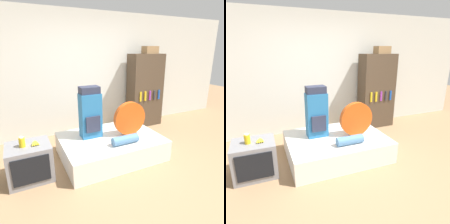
{
  "view_description": "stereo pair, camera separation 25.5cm",
  "coord_description": "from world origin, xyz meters",
  "views": [
    {
      "loc": [
        -1.46,
        -2.17,
        1.83
      ],
      "look_at": [
        -0.05,
        0.71,
        0.81
      ],
      "focal_mm": 32.0,
      "sensor_mm": 36.0,
      "label": 1
    },
    {
      "loc": [
        -1.23,
        -2.27,
        1.83
      ],
      "look_at": [
        -0.05,
        0.71,
        0.81
      ],
      "focal_mm": 32.0,
      "sensor_mm": 36.0,
      "label": 2
    }
  ],
  "objects": [
    {
      "name": "sleeping_roll",
      "position": [
        0.02,
        0.36,
        0.43
      ],
      "size": [
        0.45,
        0.14,
        0.14
      ],
      "color": "teal",
      "rests_on": "bed"
    },
    {
      "name": "tent_bag",
      "position": [
        0.28,
        0.67,
        0.66
      ],
      "size": [
        0.6,
        0.09,
        0.6
      ],
      "color": "#D14C14",
      "rests_on": "bed"
    },
    {
      "name": "wall_back",
      "position": [
        0.0,
        2.06,
        1.3
      ],
      "size": [
        8.0,
        0.05,
        2.6
      ],
      "color": "silver",
      "rests_on": "ground_plane"
    },
    {
      "name": "bed",
      "position": [
        -0.08,
        0.71,
        0.18
      ],
      "size": [
        1.69,
        1.24,
        0.36
      ],
      "color": "silver",
      "rests_on": "ground_plane"
    },
    {
      "name": "banana_bunch",
      "position": [
        -1.32,
        0.61,
        0.55
      ],
      "size": [
        0.12,
        0.16,
        0.03
      ],
      "color": "yellow",
      "rests_on": "television"
    },
    {
      "name": "cardboard_box",
      "position": [
        1.45,
        1.76,
        1.8
      ],
      "size": [
        0.33,
        0.23,
        0.17
      ],
      "color": "#99754C",
      "rests_on": "bookshelf"
    },
    {
      "name": "backpack",
      "position": [
        -0.37,
        0.88,
        0.79
      ],
      "size": [
        0.35,
        0.26,
        0.88
      ],
      "color": "#23669E",
      "rests_on": "bed"
    },
    {
      "name": "canister",
      "position": [
        -1.48,
        0.6,
        0.61
      ],
      "size": [
        0.08,
        0.08,
        0.15
      ],
      "color": "gold",
      "rests_on": "television"
    },
    {
      "name": "ground_plane",
      "position": [
        0.0,
        0.0,
        0.0
      ],
      "size": [
        16.0,
        16.0,
        0.0
      ],
      "primitive_type": "plane",
      "color": "#997551"
    },
    {
      "name": "bookshelf",
      "position": [
        1.36,
        1.76,
        0.86
      ],
      "size": [
        0.81,
        0.42,
        1.72
      ],
      "color": "#473828",
      "rests_on": "ground_plane"
    },
    {
      "name": "television",
      "position": [
        -1.42,
        0.62,
        0.27
      ],
      "size": [
        0.6,
        0.52,
        0.54
      ],
      "color": "gray",
      "rests_on": "ground_plane"
    }
  ]
}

